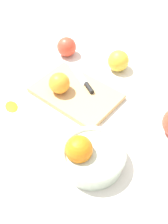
% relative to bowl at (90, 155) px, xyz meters
% --- Properties ---
extents(ground_plane, '(2.40, 2.40, 0.00)m').
position_rel_bowl_xyz_m(ground_plane, '(0.12, -0.15, -0.04)').
color(ground_plane, silver).
extents(bowl, '(0.16, 0.16, 0.10)m').
position_rel_bowl_xyz_m(bowl, '(0.00, 0.00, 0.00)').
color(bowl, beige).
rests_on(bowl, ground_plane).
extents(cutting_board, '(0.26, 0.18, 0.02)m').
position_rel_bowl_xyz_m(cutting_board, '(0.18, -0.17, -0.03)').
color(cutting_board, tan).
rests_on(cutting_board, ground_plane).
extents(orange_on_board, '(0.06, 0.06, 0.06)m').
position_rel_bowl_xyz_m(orange_on_board, '(0.22, -0.14, 0.01)').
color(orange_on_board, orange).
rests_on(orange_on_board, cutting_board).
extents(knife, '(0.15, 0.08, 0.01)m').
position_rel_bowl_xyz_m(knife, '(0.19, -0.21, -0.01)').
color(knife, silver).
rests_on(knife, cutting_board).
extents(apple_front_right, '(0.07, 0.07, 0.07)m').
position_rel_bowl_xyz_m(apple_front_right, '(0.34, -0.31, -0.00)').
color(apple_front_right, '#D6422D').
rests_on(apple_front_right, ground_plane).
extents(apple_front_right_2, '(0.07, 0.07, 0.07)m').
position_rel_bowl_xyz_m(apple_front_right_2, '(0.15, -0.36, 0.00)').
color(apple_front_right_2, gold).
rests_on(apple_front_right_2, ground_plane).
extents(citrus_peel, '(0.06, 0.05, 0.01)m').
position_rel_bowl_xyz_m(citrus_peel, '(0.31, -0.01, -0.03)').
color(citrus_peel, orange).
rests_on(citrus_peel, ground_plane).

